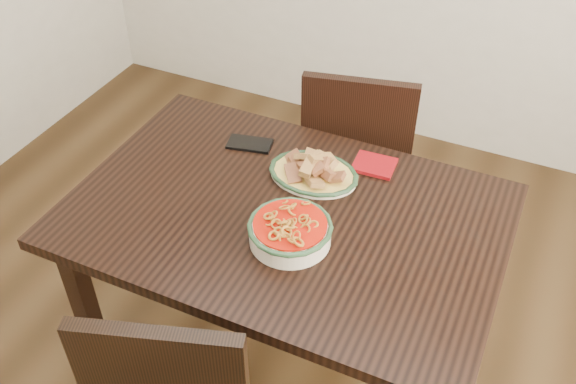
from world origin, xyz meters
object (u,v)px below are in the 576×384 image
at_px(dining_table, 285,232).
at_px(fish_plate, 314,166).
at_px(smartphone, 250,144).
at_px(chair_far, 358,151).
at_px(noodle_bowl, 290,229).

bearing_deg(dining_table, fish_plate, 86.21).
bearing_deg(smartphone, fish_plate, -26.49).
bearing_deg(chair_far, smartphone, 48.30).
bearing_deg(fish_plate, noodle_bowl, -79.84).
distance_m(fish_plate, smartphone, 0.28).
height_order(fish_plate, noodle_bowl, fish_plate).
bearing_deg(smartphone, noodle_bowl, -61.03).
distance_m(noodle_bowl, smartphone, 0.48).
xyz_separation_m(chair_far, noodle_bowl, (0.07, -0.80, 0.29)).
height_order(dining_table, chair_far, chair_far).
relative_size(fish_plate, smartphone, 1.92).
height_order(dining_table, fish_plate, fish_plate).
relative_size(dining_table, chair_far, 1.46).
xyz_separation_m(dining_table, noodle_bowl, (0.07, -0.11, 0.13)).
relative_size(dining_table, fish_plate, 4.55).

